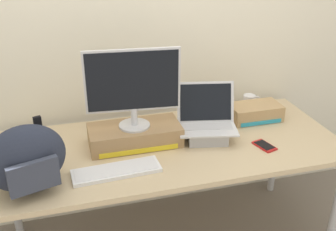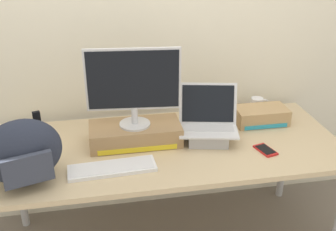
% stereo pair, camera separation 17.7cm
% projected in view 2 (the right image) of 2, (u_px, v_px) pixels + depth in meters
% --- Properties ---
extents(back_wall, '(7.00, 0.10, 2.60)m').
position_uv_depth(back_wall, '(153.00, 24.00, 2.51)').
color(back_wall, silver).
rests_on(back_wall, ground).
extents(desk, '(1.96, 0.83, 0.73)m').
position_uv_depth(desk, '(168.00, 153.00, 2.32)').
color(desk, tan).
rests_on(desk, ground).
extents(toner_box_yellow, '(0.51, 0.24, 0.11)m').
position_uv_depth(toner_box_yellow, '(135.00, 134.00, 2.29)').
color(toner_box_yellow, '#9E7A51').
rests_on(toner_box_yellow, desk).
extents(desktop_monitor, '(0.51, 0.17, 0.44)m').
position_uv_depth(desktop_monitor, '(133.00, 85.00, 2.16)').
color(desktop_monitor, silver).
rests_on(desktop_monitor, toner_box_yellow).
extents(open_laptop, '(0.37, 0.31, 0.31)m').
position_uv_depth(open_laptop, '(208.00, 129.00, 2.32)').
color(open_laptop, '#ADADB2').
rests_on(open_laptop, desk).
extents(external_keyboard, '(0.45, 0.16, 0.02)m').
position_uv_depth(external_keyboard, '(112.00, 168.00, 2.05)').
color(external_keyboard, white).
rests_on(external_keyboard, desk).
extents(messenger_backpack, '(0.42, 0.31, 0.32)m').
position_uv_depth(messenger_backpack, '(23.00, 152.00, 1.90)').
color(messenger_backpack, '#232838').
rests_on(messenger_backpack, desk).
extents(coffee_mug, '(0.12, 0.08, 0.09)m').
position_uv_depth(coffee_mug, '(257.00, 104.00, 2.70)').
color(coffee_mug, silver).
rests_on(coffee_mug, desk).
extents(cell_phone, '(0.11, 0.15, 0.01)m').
position_uv_depth(cell_phone, '(265.00, 150.00, 2.23)').
color(cell_phone, red).
rests_on(cell_phone, desk).
extents(plush_toy, '(0.11, 0.11, 0.11)m').
position_uv_depth(plush_toy, '(30.00, 143.00, 2.20)').
color(plush_toy, gold).
rests_on(plush_toy, desk).
extents(toner_box_cyan, '(0.32, 0.18, 0.10)m').
position_uv_depth(toner_box_cyan, '(261.00, 116.00, 2.52)').
color(toner_box_cyan, tan).
rests_on(toner_box_cyan, desk).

